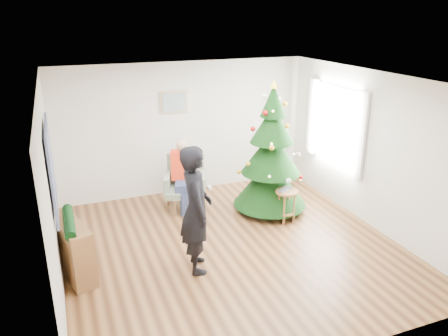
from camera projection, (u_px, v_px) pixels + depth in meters
name	position (u px, v px, depth m)	size (l,w,h in m)	color
floor	(232.00, 247.00, 6.84)	(5.00, 5.00, 0.00)	brown
ceiling	(233.00, 80.00, 5.96)	(5.00, 5.00, 0.00)	white
wall_back	(184.00, 129.00, 8.59)	(5.00, 5.00, 0.00)	silver
wall_front	(331.00, 251.00, 4.20)	(5.00, 5.00, 0.00)	silver
wall_left	(51.00, 193.00, 5.54)	(5.00, 5.00, 0.00)	silver
wall_right	(371.00, 150.00, 7.25)	(5.00, 5.00, 0.00)	silver
window_panel	(336.00, 125.00, 8.05)	(0.04, 1.30, 1.40)	white
curtains	(334.00, 125.00, 8.04)	(0.05, 1.75, 1.50)	white
christmas_tree	(271.00, 154.00, 7.75)	(1.33, 1.33, 2.40)	#3F2816
stool	(286.00, 206.00, 7.56)	(0.39, 0.39, 0.59)	brown
laptop	(287.00, 190.00, 7.46)	(0.32, 0.21, 0.03)	silver
armchair	(186.00, 189.00, 8.12)	(0.89, 0.87, 0.99)	gray
seated_person	(185.00, 175.00, 7.96)	(0.51, 0.66, 1.30)	navy
standing_man	(196.00, 210.00, 5.99)	(0.67, 0.44, 1.83)	black
game_controller	(210.00, 188.00, 5.92)	(0.04, 0.13, 0.04)	white
console	(73.00, 249.00, 5.99)	(0.30, 1.00, 0.80)	brown
garland	(69.00, 222.00, 5.85)	(0.14, 0.14, 0.90)	black
tapestry	(51.00, 167.00, 5.74)	(0.03, 1.50, 1.15)	black
framed_picture	(174.00, 102.00, 8.30)	(0.52, 0.05, 0.42)	tan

